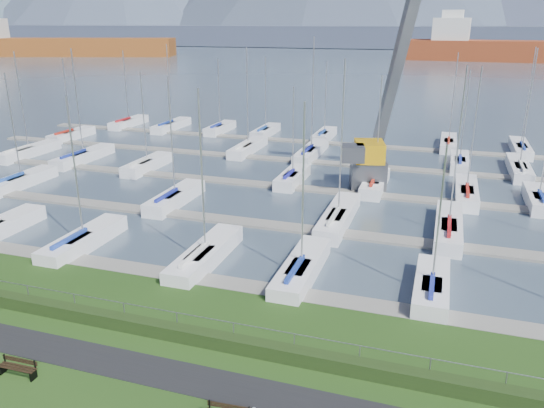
% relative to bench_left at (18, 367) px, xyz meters
% --- Properties ---
extents(path, '(160.00, 2.00, 0.04)m').
position_rel_bench_left_xyz_m(path, '(6.07, 2.09, -0.41)').
color(path, black).
rests_on(path, grass).
extents(water, '(800.00, 540.00, 0.20)m').
position_rel_bench_left_xyz_m(water, '(6.07, 265.09, -0.82)').
color(water, '#415060').
extents(hedge, '(80.00, 0.70, 0.70)m').
position_rel_bench_left_xyz_m(hedge, '(6.07, 4.69, -0.07)').
color(hedge, '#203312').
rests_on(hedge, grass).
extents(fence, '(80.00, 0.04, 0.04)m').
position_rel_bench_left_xyz_m(fence, '(6.07, 5.09, 0.78)').
color(fence, gray).
rests_on(fence, grass).
extents(foothill, '(900.00, 80.00, 12.00)m').
position_rel_bench_left_xyz_m(foothill, '(6.07, 335.09, 5.58)').
color(foothill, '#40495E').
rests_on(foothill, water).
extents(docks, '(90.00, 41.60, 0.25)m').
position_rel_bench_left_xyz_m(docks, '(6.07, 31.09, -0.64)').
color(docks, slate).
rests_on(docks, water).
extents(bench_left, '(1.81, 0.46, 0.85)m').
position_rel_bench_left_xyz_m(bench_left, '(0.00, 0.00, 0.00)').
color(bench_left, black).
rests_on(bench_left, grass).
extents(crane, '(7.00, 13.13, 22.35)m').
position_rel_bench_left_xyz_m(crane, '(10.71, 34.53, 4.91)').
color(crane, '#53555B').
rests_on(crane, water).
extents(cargo_ship_west, '(99.14, 47.14, 21.50)m').
position_rel_bench_left_xyz_m(cargo_ship_west, '(-155.10, 192.36, 3.13)').
color(cargo_ship_west, brown).
rests_on(cargo_ship_west, water).
extents(cargo_ship_mid, '(111.42, 23.91, 21.50)m').
position_rel_bench_left_xyz_m(cargo_ship_mid, '(49.77, 219.76, 3.03)').
color(cargo_ship_mid, maroon).
rests_on(cargo_ship_mid, water).
extents(sailboat_fleet, '(75.23, 49.92, 13.70)m').
position_rel_bench_left_xyz_m(sailboat_fleet, '(4.17, 33.56, 4.99)').
color(sailboat_fleet, maroon).
rests_on(sailboat_fleet, water).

